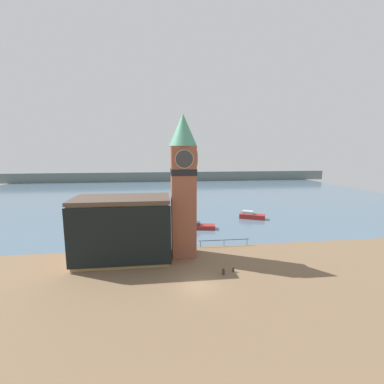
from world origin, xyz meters
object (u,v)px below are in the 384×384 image
Objects in this scene: clock_tower at (183,183)px; boat_near at (198,226)px; boat_far at (251,216)px; mooring_bollard_near at (223,271)px; mooring_bollard_far at (233,269)px; pier_building at (123,229)px.

clock_tower is 17.37m from boat_near.
boat_far is (13.83, 6.51, 0.14)m from boat_near.
mooring_bollard_near is 1.16× the size of mooring_bollard_far.
mooring_bollard_far is at bearing -74.73° from boat_near.
mooring_bollard_far is at bearing -21.26° from pier_building.
clock_tower is 1.55× the size of pier_building.
clock_tower reaches higher than boat_near.
clock_tower reaches higher than boat_far.
mooring_bollard_far is at bearing -88.74° from boat_far.
clock_tower reaches higher than mooring_bollard_far.
boat_far is at bearing 47.48° from clock_tower.
clock_tower is at bearing -106.52° from boat_far.
mooring_bollard_far is (5.93, -6.54, -10.76)m from clock_tower.
boat_far is 7.26× the size of mooring_bollard_near.
boat_far is (17.98, 19.61, -10.47)m from clock_tower.
pier_building reaches higher than boat_near.
pier_building is at bearing -174.85° from clock_tower.
boat_near reaches higher than mooring_bollard_far.
mooring_bollard_near is 1.59m from mooring_bollard_far.
mooring_bollard_far is (14.77, -5.75, -4.25)m from pier_building.
pier_building is at bearing -116.73° from boat_far.
mooring_bollard_far is (1.47, 0.61, -0.06)m from mooring_bollard_near.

